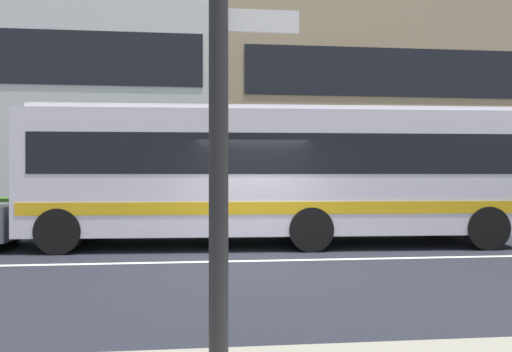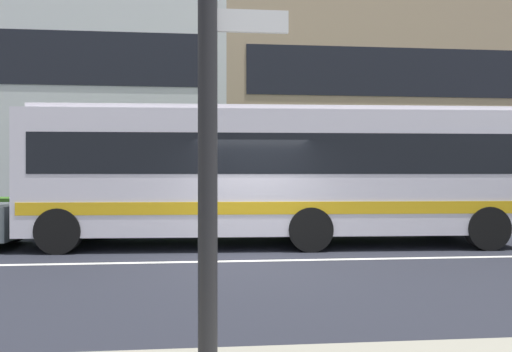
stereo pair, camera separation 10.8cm
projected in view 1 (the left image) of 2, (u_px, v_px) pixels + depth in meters
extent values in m
plane|color=#22242E|center=(257.00, 261.00, 8.90)|extent=(160.00, 160.00, 0.00)
cube|color=silver|center=(257.00, 261.00, 8.90)|extent=(60.00, 0.16, 0.01)
cube|color=#32601D|center=(223.00, 212.00, 14.40)|extent=(19.88, 1.10, 1.01)
cube|color=tan|center=(418.00, 107.00, 24.32)|extent=(21.37, 8.39, 10.83)
cube|color=black|center=(461.00, 74.00, 20.12)|extent=(19.66, 0.04, 2.17)
cube|color=silver|center=(274.00, 173.00, 11.09)|extent=(11.68, 2.94, 2.84)
cube|color=black|center=(274.00, 156.00, 11.09)|extent=(10.98, 2.93, 0.91)
cube|color=gold|center=(274.00, 204.00, 11.10)|extent=(11.45, 2.95, 0.28)
cube|color=silver|center=(274.00, 113.00, 11.09)|extent=(11.20, 2.51, 0.12)
cube|color=black|center=(34.00, 155.00, 10.74)|extent=(0.11, 2.12, 1.00)
cylinder|color=black|center=(59.00, 231.00, 9.65)|extent=(1.01, 0.32, 1.00)
cylinder|color=black|center=(92.00, 220.00, 11.97)|extent=(1.01, 0.32, 1.00)
cylinder|color=black|center=(311.00, 229.00, 9.98)|extent=(1.01, 0.32, 1.00)
cylinder|color=black|center=(295.00, 219.00, 12.30)|extent=(1.01, 0.32, 1.00)
cylinder|color=black|center=(486.00, 228.00, 10.23)|extent=(1.01, 0.32, 1.00)
cylinder|color=black|center=(439.00, 218.00, 12.55)|extent=(1.01, 0.32, 1.00)
cylinder|color=black|center=(13.00, 230.00, 11.29)|extent=(0.64, 0.23, 0.64)
cylinder|color=black|center=(219.00, 93.00, 3.17)|extent=(0.14, 0.14, 4.33)
cube|color=silver|center=(260.00, 21.00, 3.19)|extent=(0.56, 0.03, 0.16)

